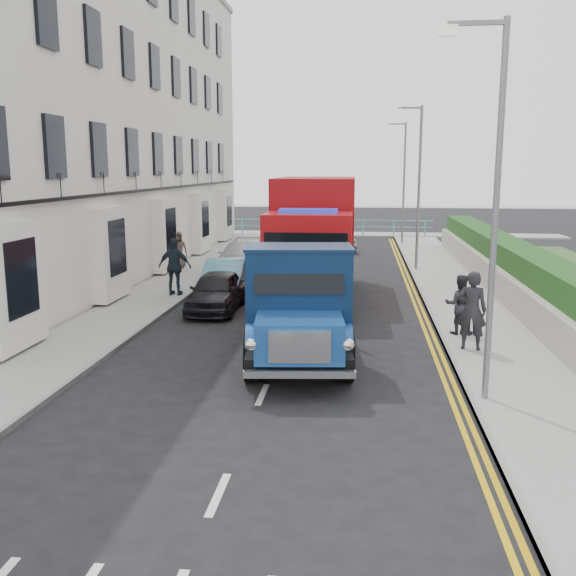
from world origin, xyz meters
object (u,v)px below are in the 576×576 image
(bedford_lorry, at_px, (299,313))
(red_lorry, at_px, (315,234))
(parked_car_front, at_px, (216,291))
(lamp_near, at_px, (490,193))
(lamp_far, at_px, (402,176))
(lamp_mid, at_px, (416,178))
(pedestrian_east_near, at_px, (472,310))

(bedford_lorry, xyz_separation_m, red_lorry, (-0.24, 8.22, 0.93))
(parked_car_front, bearing_deg, bedford_lorry, -60.94)
(lamp_near, xyz_separation_m, parked_car_front, (-6.78, 7.39, -3.37))
(lamp_near, distance_m, red_lorry, 10.97)
(lamp_far, xyz_separation_m, parked_car_front, (-6.78, -18.61, -3.37))
(lamp_near, bearing_deg, lamp_mid, 90.00)
(bedford_lorry, height_order, parked_car_front, bedford_lorry)
(pedestrian_east_near, bearing_deg, parked_car_front, -18.32)
(bedford_lorry, height_order, pedestrian_east_near, bedford_lorry)
(lamp_near, distance_m, bedford_lorry, 4.93)
(bedford_lorry, distance_m, pedestrian_east_near, 4.31)
(red_lorry, bearing_deg, lamp_far, 75.74)
(lamp_near, relative_size, parked_car_front, 1.91)
(lamp_near, relative_size, lamp_mid, 1.00)
(lamp_mid, xyz_separation_m, bedford_lorry, (-3.64, -14.12, -2.74))
(bedford_lorry, relative_size, pedestrian_east_near, 3.11)
(red_lorry, relative_size, pedestrian_east_near, 4.10)
(lamp_far, relative_size, pedestrian_east_near, 3.65)
(pedestrian_east_near, bearing_deg, lamp_far, -78.18)
(lamp_near, xyz_separation_m, bedford_lorry, (-3.64, 1.88, -2.74))
(lamp_far, relative_size, parked_car_front, 1.91)
(bedford_lorry, bearing_deg, pedestrian_east_near, 14.55)
(parked_car_front, bearing_deg, red_lorry, 42.51)
(lamp_mid, relative_size, bedford_lorry, 1.17)
(lamp_near, bearing_deg, parked_car_front, 132.52)
(lamp_mid, xyz_separation_m, parked_car_front, (-6.78, -8.61, -3.37))
(lamp_near, bearing_deg, bedford_lorry, 152.73)
(lamp_far, xyz_separation_m, pedestrian_east_near, (0.39, -22.61, -2.92))
(red_lorry, bearing_deg, bedford_lorry, -88.88)
(lamp_mid, bearing_deg, parked_car_front, -128.21)
(lamp_mid, bearing_deg, bedford_lorry, -104.46)
(lamp_far, xyz_separation_m, bedford_lorry, (-3.64, -24.12, -2.74))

